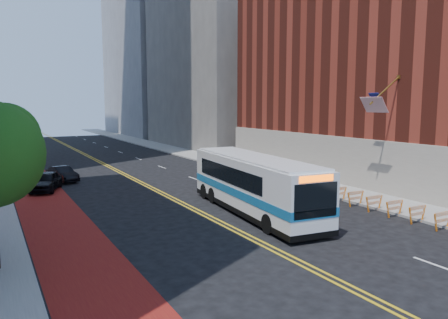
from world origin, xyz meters
TOP-DOWN VIEW (x-y plane):
  - ground at (0.00, 0.00)m, footprint 160.00×160.00m
  - sidewalk_right at (12.00, 30.00)m, footprint 4.00×140.00m
  - bus_lane_paint at (-8.10, 30.00)m, footprint 3.60×140.00m
  - center_line_inner at (-0.18, 30.00)m, footprint 0.14×140.00m
  - center_line_outer at (0.18, 30.00)m, footprint 0.14×140.00m
  - lane_dashes at (4.80, 38.00)m, footprint 0.14×98.20m
  - brick_building at (21.93, 12.00)m, footprint 18.73×36.00m
  - midrise_right_near at (23.00, 48.00)m, footprint 18.00×26.00m
  - midrise_right_far at (24.00, 78.00)m, footprint 20.00×28.00m
  - construction_barriers at (9.60, 3.42)m, footprint 1.42×10.91m
  - transit_bus at (2.82, 9.10)m, footprint 3.98×12.96m
  - car_a at (-7.47, 22.53)m, footprint 3.20×4.69m
  - car_b at (-5.72, 26.16)m, footprint 2.33×4.14m
  - car_c at (-9.30, 39.43)m, footprint 2.25×5.00m

SIDE VIEW (x-z plane):
  - ground at x=0.00m, z-range 0.00..0.00m
  - center_line_inner at x=-0.18m, z-range 0.00..0.01m
  - center_line_outer at x=0.18m, z-range 0.00..0.01m
  - bus_lane_paint at x=-8.10m, z-range 0.00..0.01m
  - lane_dashes at x=4.80m, z-range 0.00..0.01m
  - sidewalk_right at x=12.00m, z-range 0.00..0.15m
  - car_b at x=-5.72m, z-range 0.00..1.29m
  - construction_barriers at x=9.60m, z-range 0.17..1.18m
  - car_c at x=-9.30m, z-range 0.00..1.42m
  - car_a at x=-7.47m, z-range 0.00..1.48m
  - transit_bus at x=2.82m, z-range 0.08..3.58m
  - brick_building at x=21.93m, z-range -0.04..21.96m
  - midrise_right_near at x=23.00m, z-range 0.00..40.00m
  - midrise_right_far at x=24.00m, z-range 0.00..55.00m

